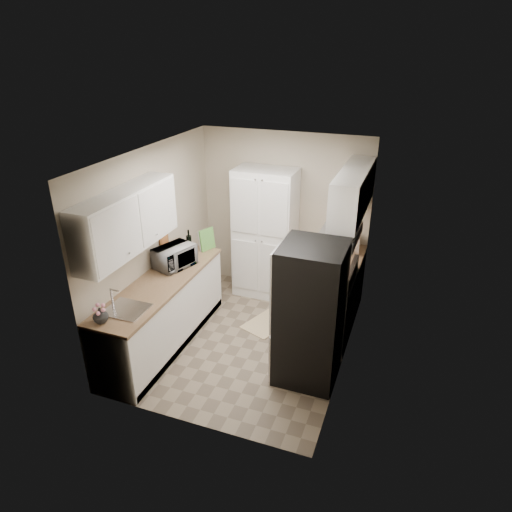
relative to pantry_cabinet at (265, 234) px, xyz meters
The scene contains 16 objects.
ground 1.66m from the pantry_cabinet, 81.35° to the right, with size 3.20×3.20×0.00m, color #7A6B56.
room_shell 1.48m from the pantry_cabinet, 82.18° to the right, with size 2.64×3.24×2.52m.
pantry_cabinet is the anchor object (origin of this frame).
base_cabinet_left 2.00m from the pantry_cabinet, 114.36° to the right, with size 0.60×2.30×0.88m, color white.
countertop_left 1.92m from the pantry_cabinet, 114.36° to the right, with size 0.63×2.33×0.04m, color #846647.
base_cabinet_right 1.32m from the pantry_cabinet, ahead, with size 0.60×0.80×0.88m, color white.
countertop_right 1.20m from the pantry_cabinet, ahead, with size 0.63×0.83×0.04m, color #846647.
electric_range 1.58m from the pantry_cabinet, 38.22° to the right, with size 0.71×0.78×1.13m.
refrigerator 2.07m from the pantry_cabinet, 56.54° to the right, with size 0.70×0.72×1.70m, color #B7B7BC.
microwave 1.54m from the pantry_cabinet, 122.03° to the right, with size 0.52×0.35×0.29m, color silver.
wine_bottle 1.19m from the pantry_cabinet, 136.47° to the right, with size 0.08×0.08×0.30m, color black.
flower_vase 2.91m from the pantry_cabinet, 108.07° to the right, with size 0.17×0.17×0.17m, color white.
cutting_board 0.93m from the pantry_cabinet, 134.85° to the right, with size 0.02×0.25×0.31m, color #549B3E.
toaster_oven 1.20m from the pantry_cabinet, ahead, with size 0.34×0.43×0.25m, color silver.
fruit_basket 1.20m from the pantry_cabinet, ahead, with size 0.30×0.30×0.13m, color #E45010, non-canonical shape.
kitchen_mat 1.35m from the pantry_cabinet, 67.41° to the right, with size 0.46×0.73×0.01m, color #D2B989.
Camera 1 is at (1.88, -4.74, 3.65)m, focal length 32.00 mm.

